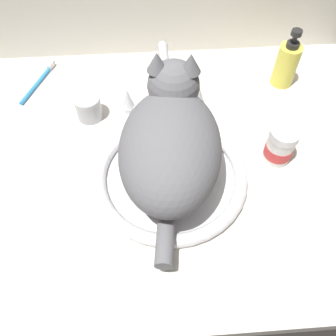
{
  "coord_description": "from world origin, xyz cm",
  "views": [
    {
      "loc": [
        0.4,
        -48.19,
        65.61
      ],
      "look_at": [
        3.38,
        -6.22,
        7.0
      ],
      "focal_mm": 38.19,
      "sensor_mm": 36.0,
      "label": 1
    }
  ],
  "objects_px": {
    "cat": "(169,139)",
    "pill_bottle": "(278,146)",
    "faucet": "(162,87)",
    "metal_jar": "(87,108)",
    "sink_basin": "(168,176)",
    "toothbrush": "(37,81)",
    "soap_pump_bottle": "(285,64)"
  },
  "relations": [
    {
      "from": "cat",
      "to": "pill_bottle",
      "type": "bearing_deg",
      "value": 5.11
    },
    {
      "from": "faucet",
      "to": "metal_jar",
      "type": "distance_m",
      "value": 0.18
    },
    {
      "from": "sink_basin",
      "to": "metal_jar",
      "type": "height_order",
      "value": "metal_jar"
    },
    {
      "from": "metal_jar",
      "to": "sink_basin",
      "type": "bearing_deg",
      "value": -47.8
    },
    {
      "from": "sink_basin",
      "to": "faucet",
      "type": "relative_size",
      "value": 1.61
    },
    {
      "from": "cat",
      "to": "metal_jar",
      "type": "xyz_separation_m",
      "value": [
        -0.18,
        0.18,
        -0.08
      ]
    },
    {
      "from": "faucet",
      "to": "pill_bottle",
      "type": "height_order",
      "value": "faucet"
    },
    {
      "from": "metal_jar",
      "to": "toothbrush",
      "type": "distance_m",
      "value": 0.19
    },
    {
      "from": "metal_jar",
      "to": "toothbrush",
      "type": "xyz_separation_m",
      "value": [
        -0.14,
        0.13,
        -0.02
      ]
    },
    {
      "from": "metal_jar",
      "to": "toothbrush",
      "type": "height_order",
      "value": "metal_jar"
    },
    {
      "from": "soap_pump_bottle",
      "to": "metal_jar",
      "type": "bearing_deg",
      "value": -169.79
    },
    {
      "from": "metal_jar",
      "to": "cat",
      "type": "bearing_deg",
      "value": -44.36
    },
    {
      "from": "toothbrush",
      "to": "soap_pump_bottle",
      "type": "bearing_deg",
      "value": -3.85
    },
    {
      "from": "faucet",
      "to": "metal_jar",
      "type": "bearing_deg",
      "value": -177.66
    },
    {
      "from": "sink_basin",
      "to": "soap_pump_bottle",
      "type": "distance_m",
      "value": 0.42
    },
    {
      "from": "sink_basin",
      "to": "toothbrush",
      "type": "bearing_deg",
      "value": 134.3
    },
    {
      "from": "sink_basin",
      "to": "faucet",
      "type": "xyz_separation_m",
      "value": [
        -0.0,
        0.2,
        0.06
      ]
    },
    {
      "from": "pill_bottle",
      "to": "toothbrush",
      "type": "height_order",
      "value": "pill_bottle"
    },
    {
      "from": "cat",
      "to": "soap_pump_bottle",
      "type": "height_order",
      "value": "cat"
    },
    {
      "from": "sink_basin",
      "to": "soap_pump_bottle",
      "type": "relative_size",
      "value": 2.13
    },
    {
      "from": "faucet",
      "to": "soap_pump_bottle",
      "type": "height_order",
      "value": "faucet"
    },
    {
      "from": "pill_bottle",
      "to": "metal_jar",
      "type": "height_order",
      "value": "pill_bottle"
    },
    {
      "from": "faucet",
      "to": "toothbrush",
      "type": "xyz_separation_m",
      "value": [
        -0.32,
        0.12,
        -0.07
      ]
    },
    {
      "from": "sink_basin",
      "to": "soap_pump_bottle",
      "type": "height_order",
      "value": "soap_pump_bottle"
    },
    {
      "from": "soap_pump_bottle",
      "to": "metal_jar",
      "type": "relative_size",
      "value": 2.48
    },
    {
      "from": "toothbrush",
      "to": "cat",
      "type": "bearing_deg",
      "value": -43.69
    },
    {
      "from": "faucet",
      "to": "toothbrush",
      "type": "bearing_deg",
      "value": 158.83
    },
    {
      "from": "sink_basin",
      "to": "cat",
      "type": "height_order",
      "value": "cat"
    },
    {
      "from": "soap_pump_bottle",
      "to": "toothbrush",
      "type": "relative_size",
      "value": 0.97
    },
    {
      "from": "faucet",
      "to": "pill_bottle",
      "type": "relative_size",
      "value": 2.3
    },
    {
      "from": "sink_basin",
      "to": "metal_jar",
      "type": "relative_size",
      "value": 5.27
    },
    {
      "from": "sink_basin",
      "to": "cat",
      "type": "xyz_separation_m",
      "value": [
        0.0,
        0.02,
        0.1
      ]
    }
  ]
}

